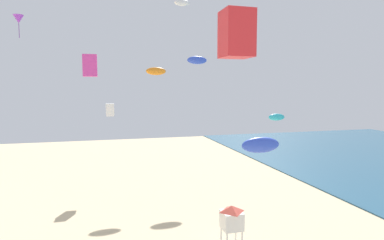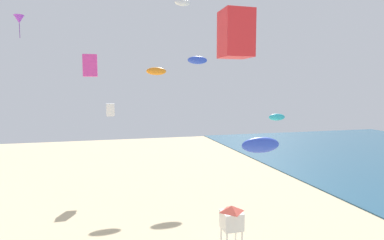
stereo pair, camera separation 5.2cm
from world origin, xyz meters
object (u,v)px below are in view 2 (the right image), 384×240
Objects in this scene: kite_orange_parafoil_2 at (156,71)px; kite_white_parafoil at (182,3)px; kite_white_box at (110,110)px; kite_red_box at (236,34)px; kite_blue_parafoil_2 at (261,145)px; kite_purple_delta at (19,19)px; kite_blue_parafoil at (197,60)px; lifeguard_stand at (232,218)px; kite_magenta_box at (90,66)px; kite_cyan_parafoil at (277,117)px.

kite_white_parafoil reaches higher than kite_orange_parafoil_2.
kite_orange_parafoil_2 reaches higher than kite_white_box.
kite_red_box is 0.67× the size of kite_blue_parafoil_2.
kite_blue_parafoil is at bearing 8.55° from kite_purple_delta.
lifeguard_stand is 17.88m from kite_orange_parafoil_2.
kite_white_box is 0.87× the size of kite_magenta_box.
kite_white_box is (-3.68, 21.39, -3.70)m from kite_red_box.
lifeguard_stand is 27.58m from kite_white_parafoil.
kite_magenta_box is 11.59m from kite_blue_parafoil_2.
kite_purple_delta is at bearing 118.02° from kite_red_box.
kite_blue_parafoil_2 is at bearing 55.78° from kite_red_box.
kite_blue_parafoil is (5.39, 23.05, 1.32)m from kite_red_box.
kite_purple_delta reaches higher than lifeguard_stand.
kite_orange_parafoil_2 reaches higher than kite_cyan_parafoil.
kite_blue_parafoil_2 is (9.10, -5.53, -4.57)m from kite_magenta_box.
kite_orange_parafoil_2 is 1.04× the size of kite_white_parafoil.
kite_blue_parafoil_2 reaches higher than lifeguard_stand.
kite_cyan_parafoil is (6.06, 5.80, 5.11)m from lifeguard_stand.
kite_white_box is 10.50m from kite_blue_parafoil.
kite_cyan_parafoil is (13.66, 0.67, -3.63)m from kite_magenta_box.
kite_blue_parafoil reaches higher than kite_magenta_box.
kite_blue_parafoil is (9.07, 1.66, 5.02)m from kite_white_box.
kite_cyan_parafoil is 0.69× the size of kite_orange_parafoil_2.
kite_red_box is at bearing -100.06° from kite_white_parafoil.
kite_red_box is at bearing -92.11° from kite_orange_parafoil_2.
kite_cyan_parafoil is at bearing -36.61° from kite_white_box.
lifeguard_stand is 9.82m from kite_cyan_parafoil.
kite_white_parafoil is 0.84× the size of kite_blue_parafoil_2.
kite_white_box is 5.83m from kite_orange_parafoil_2.
kite_white_box is 0.60× the size of kite_orange_parafoil_2.
kite_cyan_parafoil is 0.72× the size of kite_white_parafoil.
kite_purple_delta is 22.79m from kite_cyan_parafoil.
kite_red_box is 22.02m from kite_white_box.
kite_orange_parafoil_2 is (5.80, 10.18, 0.31)m from kite_magenta_box.
kite_blue_parafoil reaches higher than kite_blue_parafoil_2.
kite_blue_parafoil_2 is at bearing -78.14° from kite_orange_parafoil_2.
kite_blue_parafoil is at bearing 85.67° from kite_blue_parafoil_2.
kite_blue_parafoil is 18.15m from kite_blue_parafoil_2.
kite_white_parafoil is (8.59, 6.31, 12.08)m from kite_white_box.
lifeguard_stand is at bearing 165.24° from kite_blue_parafoil_2.
kite_blue_parafoil is 8.47m from kite_white_parafoil.
kite_white_parafoil is at bearing 87.86° from kite_blue_parafoil_2.
kite_white_parafoil is at bearing 24.13° from kite_purple_delta.
kite_blue_parafoil is (2.79, 16.63, 10.34)m from lifeguard_stand.
kite_white_parafoil is at bearing 79.94° from kite_red_box.
kite_purple_delta is at bearing 156.90° from kite_cyan_parafoil.
kite_magenta_box is 15.58m from kite_blue_parafoil.
lifeguard_stand is 1.34× the size of kite_white_parafoil.
kite_blue_parafoil is at bearing 76.84° from kite_red_box.
kite_cyan_parafoil is at bearing -23.10° from kite_purple_delta.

